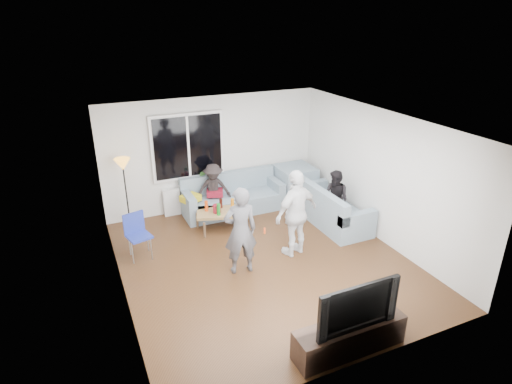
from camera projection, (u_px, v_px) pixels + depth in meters
name	position (u px, v px, depth m)	size (l,w,h in m)	color
floor	(264.00, 262.00, 7.91)	(5.00, 5.50, 0.04)	#56351C
ceiling	(266.00, 122.00, 6.88)	(5.00, 5.50, 0.04)	white
wall_back	(213.00, 153.00, 9.72)	(5.00, 0.04, 2.60)	silver
wall_front	(364.00, 282.00, 5.07)	(5.00, 0.04, 2.60)	silver
wall_left	(114.00, 225.00, 6.44)	(0.04, 5.50, 2.60)	silver
wall_right	(381.00, 176.00, 8.35)	(0.04, 5.50, 2.60)	silver
window_frame	(188.00, 146.00, 9.33)	(1.62, 0.06, 1.47)	white
window_glass	(188.00, 147.00, 9.30)	(1.50, 0.02, 1.35)	black
window_mullion	(188.00, 147.00, 9.29)	(0.05, 0.03, 1.35)	white
radiator	(192.00, 199.00, 9.78)	(1.30, 0.12, 0.62)	silver
potted_plant	(201.00, 178.00, 9.66)	(0.20, 0.16, 0.36)	#386829
vase	(182.00, 185.00, 9.52)	(0.15, 0.15, 0.16)	white
sofa_back_section	(233.00, 194.00, 9.75)	(2.30, 0.85, 0.85)	gray
sofa_right_section	(332.00, 204.00, 9.22)	(0.85, 2.00, 0.85)	gray
sofa_corner	(295.00, 183.00, 10.35)	(0.85, 0.85, 0.85)	gray
cushion_yellow	(191.00, 198.00, 9.32)	(0.38, 0.32, 0.14)	gold
cushion_red	(215.00, 193.00, 9.61)	(0.36, 0.30, 0.13)	maroon
coffee_table	(223.00, 219.00, 9.05)	(1.10, 0.60, 0.40)	#9A7B4A
pitcher	(217.00, 209.00, 8.88)	(0.17, 0.17, 0.17)	maroon
side_chair	(139.00, 237.00, 7.88)	(0.40, 0.40, 0.86)	navy
floor_lamp	(126.00, 195.00, 8.80)	(0.32, 0.32, 1.56)	orange
player_left	(240.00, 231.00, 7.31)	(0.59, 0.38, 1.61)	#4E4D52
player_right	(296.00, 213.00, 7.86)	(0.99, 0.41, 1.68)	silver
spectator_right	(335.00, 198.00, 9.06)	(0.59, 0.46, 1.22)	black
spectator_back	(214.00, 190.00, 9.53)	(0.78, 0.45, 1.20)	black
tv_console	(349.00, 337.00, 5.75)	(1.60, 0.40, 0.44)	#322019
television	(353.00, 303.00, 5.53)	(1.20, 0.16, 0.69)	black
bottle_d	(232.00, 205.00, 8.92)	(0.07, 0.07, 0.28)	#C46B11
bottle_e	(239.00, 202.00, 9.15)	(0.07, 0.07, 0.18)	black
bottle_c	(221.00, 203.00, 9.08)	(0.07, 0.07, 0.21)	#34100B
bottle_a	(206.00, 206.00, 8.94)	(0.07, 0.07, 0.22)	#EC460D
bottle_b	(219.00, 209.00, 8.75)	(0.08, 0.08, 0.25)	#177F21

